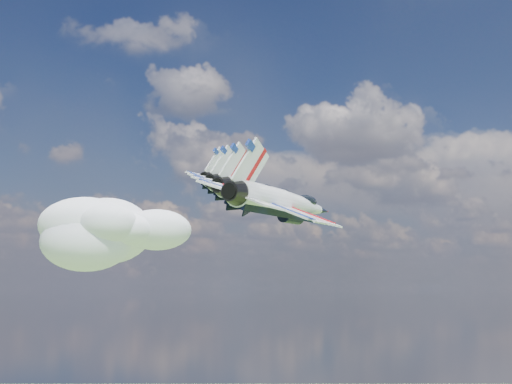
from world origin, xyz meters
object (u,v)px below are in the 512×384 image
Objects in this scene: jet_0 at (239,186)px; jet_1 at (249,190)px; jet_3 at (284,203)px; jet_2 at (264,195)px.

jet_1 is (9.46, -9.25, -2.40)m from jet_0.
jet_0 is 1.00× the size of jet_3.
jet_2 is at bearing -51.38° from jet_0.
jet_2 is at bearing 128.62° from jet_3.
jet_0 reaches higher than jet_3.
jet_2 reaches higher than jet_3.
jet_0 reaches higher than jet_1.
jet_2 is at bearing -51.38° from jet_1.
jet_3 is (18.91, -18.49, -4.81)m from jet_1.
jet_0 is 26.89m from jet_2.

